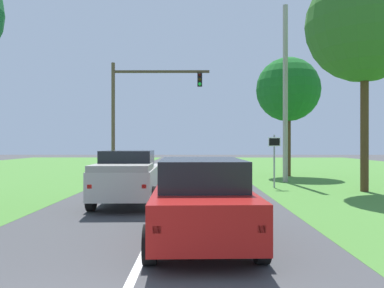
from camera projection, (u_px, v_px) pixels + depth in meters
ground_plane at (169, 197)px, 15.88m from camera, size 120.00×120.00×0.00m
red_suv_near at (201, 198)px, 8.67m from camera, size 2.40×4.89×1.84m
pickup_truck_lead at (128, 176)px, 14.16m from camera, size 2.33×5.31×1.93m
traffic_light at (138, 102)px, 26.29m from camera, size 6.59×0.40×7.61m
keep_moving_sign at (274, 154)px, 19.23m from camera, size 0.60×0.09×2.62m
oak_tree_right at (288, 90)px, 26.21m from camera, size 4.26×4.26×7.94m
utility_pole_right at (285, 94)px, 22.13m from camera, size 0.28×0.28×10.01m
extra_tree_1 at (365, 24)px, 17.80m from camera, size 5.27×5.27×10.27m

